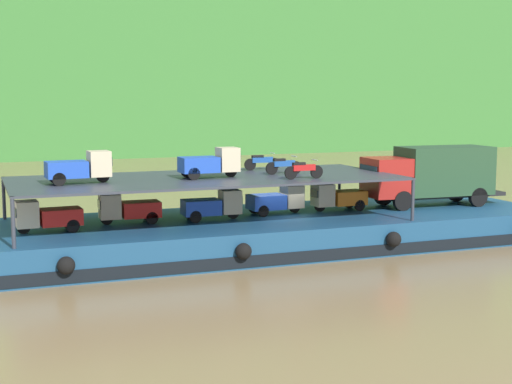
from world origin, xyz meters
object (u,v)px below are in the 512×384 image
Objects in this scene: covered_lorry at (431,174)px; mini_truck_lower_bow at (338,197)px; mini_truck_lower_stern at (47,216)px; mini_truck_upper_mid at (211,163)px; motorcycle_upper_centre at (284,165)px; motorcycle_upper_stbd at (262,162)px; mini_truck_lower_aft at (128,208)px; cargo_barge at (282,231)px; mini_truck_lower_mid at (213,205)px; mini_truck_upper_stern at (80,168)px; motorcycle_upper_port at (303,169)px; mini_truck_lower_fore at (277,200)px.

covered_lorry reaches higher than mini_truck_lower_bow.
mini_truck_upper_mid reaches higher than mini_truck_lower_stern.
mini_truck_lower_stern is (-19.54, -0.57, -1.00)m from covered_lorry.
covered_lorry is 2.88× the size of mini_truck_upper_mid.
mini_truck_lower_stern is at bearing -177.33° from motorcycle_upper_centre.
motorcycle_upper_stbd is at bearing 96.02° from motorcycle_upper_centre.
mini_truck_lower_aft is (3.64, 0.89, 0.00)m from mini_truck_lower_stern.
mini_truck_lower_bow is (10.60, 0.02, 0.00)m from mini_truck_lower_aft.
cargo_barge is 9.72× the size of mini_truck_lower_aft.
motorcycle_upper_stbd is at bearing 34.56° from mini_truck_lower_mid.
motorcycle_upper_stbd is (-3.38, 1.85, 1.74)m from mini_truck_lower_bow.
mini_truck_lower_bow is at bearing 0.09° from mini_truck_lower_aft.
mini_truck_lower_stern is 7.50m from mini_truck_lower_mid.
covered_lorry is 8.46m from motorcycle_upper_centre.
cargo_barge is at bearing 2.01° from mini_truck_upper_stern.
motorcycle_upper_port is (0.08, -2.21, 3.18)m from cargo_barge.
mini_truck_lower_aft is 1.01× the size of mini_truck_upper_mid.
covered_lorry is at bearing -3.61° from mini_truck_lower_bow.
cargo_barge is 9.80× the size of mini_truck_upper_mid.
mini_truck_lower_aft is at bearing -165.55° from motorcycle_upper_stbd.
mini_truck_lower_mid is at bearing 149.44° from motorcycle_upper_port.
mini_truck_lower_stern is 14.27m from mini_truck_lower_bow.
covered_lorry is 4.17× the size of motorcycle_upper_port.
mini_truck_upper_stern is at bearing 6.17° from mini_truck_lower_stern.
cargo_barge is at bearing 4.26° from mini_truck_upper_mid.
mini_truck_upper_mid is 4.36m from motorcycle_upper_stbd.
motorcycle_upper_centre is (-3.14, -0.39, 1.74)m from mini_truck_lower_bow.
motorcycle_upper_centre is (9.68, 0.36, -0.26)m from mini_truck_upper_stern.
motorcycle_upper_stbd is (9.44, 2.60, -0.26)m from mini_truck_upper_stern.
covered_lorry is 4.17× the size of motorcycle_upper_centre.
mini_truck_upper_stern is 9.80m from motorcycle_upper_stbd.
cargo_barge is 3.18m from motorcycle_upper_centre.
mini_truck_lower_aft reaches higher than cargo_barge.
mini_truck_lower_aft is at bearing 18.43° from mini_truck_upper_stern.
cargo_barge is 9.69× the size of mini_truck_lower_fore.
mini_truck_lower_aft is at bearing 177.13° from motorcycle_upper_centre.
motorcycle_upper_port is (3.63, -2.14, 1.74)m from mini_truck_lower_mid.
mini_truck_lower_mid is 1.01× the size of mini_truck_upper_mid.
motorcycle_upper_centre is (7.46, -0.37, 1.74)m from mini_truck_lower_aft.
mini_truck_upper_mid is 4.26m from motorcycle_upper_port.
motorcycle_upper_centre is at bearing 2.15° from mini_truck_upper_stern.
mini_truck_lower_stern is at bearing -176.35° from mini_truck_lower_bow.
mini_truck_lower_fore is at bearing 100.99° from cargo_barge.
motorcycle_upper_stbd reaches higher than mini_truck_lower_stern.
cargo_barge is at bearing -172.59° from mini_truck_lower_bow.
mini_truck_upper_mid is (-3.71, -0.28, 3.44)m from cargo_barge.
cargo_barge is at bearing 2.55° from mini_truck_lower_stern.
cargo_barge is 14.17× the size of motorcycle_upper_stbd.
mini_truck_lower_fore is 1.46× the size of motorcycle_upper_port.
mini_truck_lower_aft is at bearing 173.14° from mini_truck_lower_mid.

